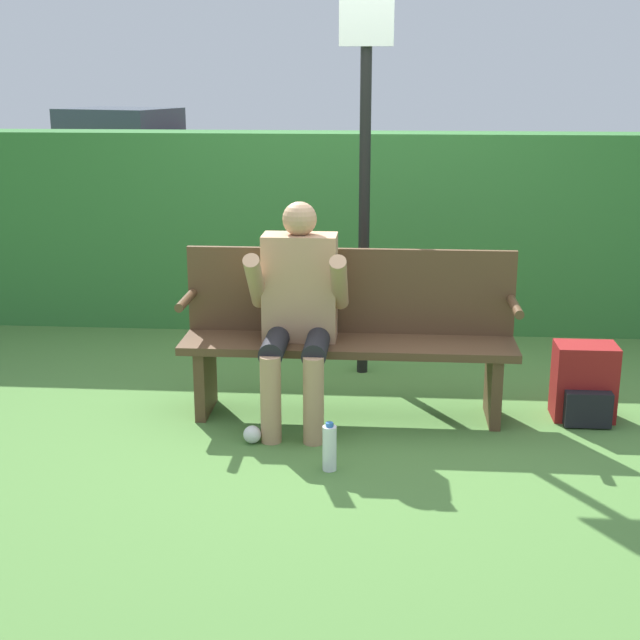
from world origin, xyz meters
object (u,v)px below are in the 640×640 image
person_seated (298,304)px  backpack (584,384)px  water_bottle (329,448)px  signpost (365,160)px  parked_car (121,142)px  park_bench (349,331)px

person_seated → backpack: size_ratio=2.81×
backpack → water_bottle: size_ratio=1.74×
signpost → parked_car: bearing=113.5°
backpack → signpost: 1.88m
person_seated → backpack: (1.61, 0.12, -0.46)m
backpack → person_seated: bearing=-175.9°
signpost → parked_car: 12.71m
person_seated → water_bottle: person_seated is taller
person_seated → signpost: signpost is taller
park_bench → water_bottle: size_ratio=7.53×
person_seated → water_bottle: bearing=-72.0°
backpack → parked_car: (-6.33, 12.36, 0.40)m
signpost → parked_car: size_ratio=0.53×
water_bottle → signpost: 1.97m
park_bench → backpack: size_ratio=4.32×
person_seated → water_bottle: 0.90m
backpack → parked_car: 13.89m
backpack → park_bench: bearing=179.3°
person_seated → signpost: (0.33, 0.84, 0.71)m
backpack → parked_car: bearing=117.1°
person_seated → parked_car: 13.34m
parked_car → park_bench: bearing=-50.0°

